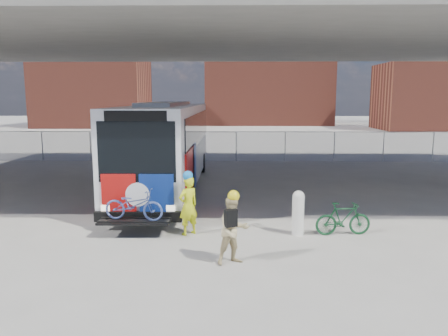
{
  "coord_description": "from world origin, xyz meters",
  "views": [
    {
      "loc": [
        0.71,
        -14.64,
        3.86
      ],
      "look_at": [
        0.47,
        -0.59,
        1.6
      ],
      "focal_mm": 35.0,
      "sensor_mm": 36.0,
      "label": 1
    }
  ],
  "objects_px": {
    "bus": "(167,140)",
    "cyclist_tan": "(233,229)",
    "cyclist_hivis": "(188,204)",
    "bollard": "(298,211)",
    "bike_parked": "(343,219)"
  },
  "relations": [
    {
      "from": "bollard",
      "to": "cyclist_tan",
      "type": "height_order",
      "value": "cyclist_tan"
    },
    {
      "from": "cyclist_tan",
      "to": "bike_parked",
      "type": "height_order",
      "value": "cyclist_tan"
    },
    {
      "from": "bus",
      "to": "cyclist_hivis",
      "type": "height_order",
      "value": "bus"
    },
    {
      "from": "bus",
      "to": "cyclist_tan",
      "type": "height_order",
      "value": "bus"
    },
    {
      "from": "cyclist_hivis",
      "to": "cyclist_tan",
      "type": "relative_size",
      "value": 1.04
    },
    {
      "from": "bollard",
      "to": "cyclist_hivis",
      "type": "xyz_separation_m",
      "value": [
        -3.11,
        -0.0,
        0.2
      ]
    },
    {
      "from": "cyclist_hivis",
      "to": "bike_parked",
      "type": "relative_size",
      "value": 1.16
    },
    {
      "from": "cyclist_tan",
      "to": "bike_parked",
      "type": "xyz_separation_m",
      "value": [
        3.12,
        2.22,
        -0.36
      ]
    },
    {
      "from": "cyclist_hivis",
      "to": "bollard",
      "type": "bearing_deg",
      "value": 140.37
    },
    {
      "from": "cyclist_hivis",
      "to": "cyclist_tan",
      "type": "bearing_deg",
      "value": 80.2
    },
    {
      "from": "bollard",
      "to": "bike_parked",
      "type": "height_order",
      "value": "bollard"
    },
    {
      "from": "bus",
      "to": "cyclist_hivis",
      "type": "xyz_separation_m",
      "value": [
        1.49,
        -6.33,
        -1.22
      ]
    },
    {
      "from": "bus",
      "to": "cyclist_tan",
      "type": "distance_m",
      "value": 9.07
    },
    {
      "from": "bus",
      "to": "cyclist_tan",
      "type": "bearing_deg",
      "value": -72.09
    },
    {
      "from": "bollard",
      "to": "cyclist_hivis",
      "type": "distance_m",
      "value": 3.12
    }
  ]
}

